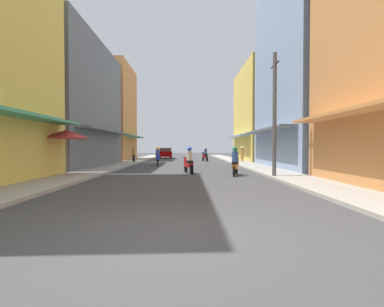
{
  "coord_description": "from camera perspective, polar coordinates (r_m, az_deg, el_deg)",
  "views": [
    {
      "loc": [
        0.31,
        -4.85,
        1.56
      ],
      "look_at": [
        0.63,
        17.4,
        1.05
      ],
      "focal_mm": 26.34,
      "sensor_mm": 36.0,
      "label": 1
    }
  ],
  "objects": [
    {
      "name": "ground_plane",
      "position": [
        24.48,
        -1.56,
        -2.34
      ],
      "size": [
        103.75,
        103.75,
        0.0
      ],
      "primitive_type": "plane",
      "color": "#424244"
    },
    {
      "name": "sidewalk_left",
      "position": [
        25.15,
        -14.12,
        -2.15
      ],
      "size": [
        2.13,
        55.16,
        0.12
      ],
      "primitive_type": "cube",
      "color": "#ADA89E",
      "rests_on": "ground"
    },
    {
      "name": "sidewalk_right",
      "position": [
        25.02,
        11.07,
        -2.15
      ],
      "size": [
        2.13,
        55.16,
        0.12
      ],
      "primitive_type": "cube",
      "color": "#ADA89E",
      "rests_on": "ground"
    },
    {
      "name": "building_left_mid",
      "position": [
        24.91,
        -24.4,
        9.06
      ],
      "size": [
        7.05,
        12.54,
        9.95
      ],
      "color": "slate",
      "rests_on": "ground"
    },
    {
      "name": "building_left_far",
      "position": [
        35.53,
        -17.06,
        7.79
      ],
      "size": [
        7.05,
        8.06,
        11.23
      ],
      "color": "#D88C4C",
      "rests_on": "ground"
    },
    {
      "name": "building_right_mid",
      "position": [
        23.49,
        23.33,
        16.59
      ],
      "size": [
        7.05,
        10.98,
        15.59
      ],
      "color": "#8CA5CC",
      "rests_on": "ground"
    },
    {
      "name": "building_right_far",
      "position": [
        34.17,
        14.95,
        7.62
      ],
      "size": [
        7.05,
        11.22,
        10.69
      ],
      "color": "#EFD159",
      "rests_on": "ground"
    },
    {
      "name": "motorbike_blue",
      "position": [
        24.16,
        -6.96,
        -0.73
      ],
      "size": [
        0.55,
        1.81,
        1.58
      ],
      "color": "black",
      "rests_on": "ground"
    },
    {
      "name": "motorbike_orange",
      "position": [
        15.56,
        8.78,
        -1.86
      ],
      "size": [
        0.69,
        1.76,
        1.58
      ],
      "color": "black",
      "rests_on": "ground"
    },
    {
      "name": "motorbike_red",
      "position": [
        16.65,
        -0.67,
        -1.63
      ],
      "size": [
        0.69,
        1.76,
        1.58
      ],
      "color": "black",
      "rests_on": "ground"
    },
    {
      "name": "motorbike_maroon",
      "position": [
        31.16,
        2.65,
        -0.26
      ],
      "size": [
        0.7,
        1.76,
        1.58
      ],
      "color": "black",
      "rests_on": "ground"
    },
    {
      "name": "parked_car",
      "position": [
        39.86,
        -5.41,
        0.13
      ],
      "size": [
        2.09,
        4.23,
        1.45
      ],
      "color": "#8C0000",
      "rests_on": "ground"
    },
    {
      "name": "pedestrian_midway",
      "position": [
        28.52,
        10.12,
        0.05
      ],
      "size": [
        0.44,
        0.44,
        1.67
      ],
      "color": "#BF8C3F",
      "rests_on": "ground"
    },
    {
      "name": "pedestrian_crossing",
      "position": [
        28.68,
        -11.71,
        -0.16
      ],
      "size": [
        0.34,
        0.34,
        1.67
      ],
      "color": "#262628",
      "rests_on": "ground"
    },
    {
      "name": "vendor_umbrella",
      "position": [
        15.95,
        -24.06,
        3.6
      ],
      "size": [
        2.35,
        2.35,
        2.46
      ],
      "color": "#99999E",
      "rests_on": "ground"
    },
    {
      "name": "utility_pole",
      "position": [
        14.8,
        16.37,
        7.67
      ],
      "size": [
        0.2,
        1.2,
        6.27
      ],
      "color": "#4C4C4F",
      "rests_on": "ground"
    }
  ]
}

